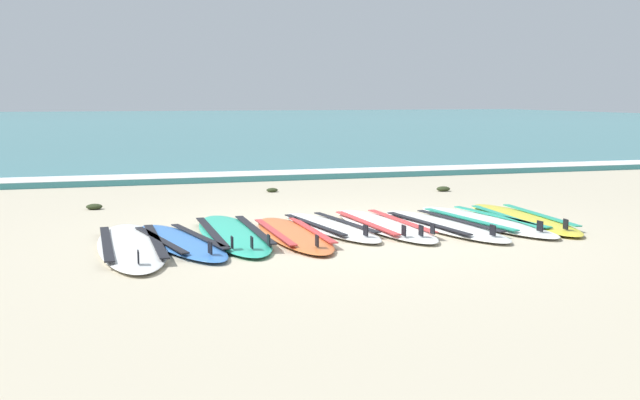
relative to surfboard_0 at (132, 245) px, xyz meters
name	(u,v)px	position (x,y,z in m)	size (l,w,h in m)	color
ground_plane	(347,232)	(2.30, 0.27, -0.04)	(80.00, 80.00, 0.00)	#C1B599
sea	(143,122)	(2.30, 35.44, 0.01)	(80.00, 60.00, 0.10)	teal
wave_foam_strip	(248,176)	(2.30, 5.86, 0.02)	(80.00, 0.85, 0.11)	white
surfboard_0	(132,245)	(0.00, 0.00, 0.00)	(0.67, 2.58, 0.18)	white
surfboard_1	(180,241)	(0.47, 0.07, 0.00)	(1.01, 2.28, 0.18)	#3875CC
surfboard_2	(233,234)	(1.06, 0.35, 0.00)	(0.65, 2.55, 0.18)	#2DB793
surfboard_3	(293,234)	(1.66, 0.15, 0.00)	(0.58, 2.26, 0.18)	orange
surfboard_4	(330,227)	(2.17, 0.48, 0.00)	(0.86, 2.19, 0.18)	white
surfboard_5	(383,225)	(2.78, 0.42, 0.00)	(0.72, 2.41, 0.18)	white
surfboard_6	(443,225)	(3.42, 0.22, 0.00)	(0.90, 2.41, 0.18)	white
surfboard_7	(484,221)	(4.00, 0.35, 0.00)	(0.96, 2.53, 0.18)	white
surfboard_8	(522,219)	(4.52, 0.38, 0.00)	(0.75, 2.47, 0.18)	yellow
seaweed_clump_near_shoreline	(443,189)	(4.90, 3.30, 0.00)	(0.22, 0.17, 0.08)	#2D381E
seaweed_clump_mid_sand	(94,207)	(-0.34, 2.84, 0.00)	(0.21, 0.17, 0.07)	#2D381E
seaweed_clump_by_the_boards	(272,190)	(2.31, 3.97, -0.01)	(0.18, 0.14, 0.06)	#2D381E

